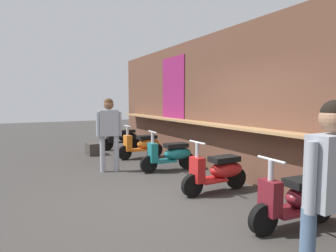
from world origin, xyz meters
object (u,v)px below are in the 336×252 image
Objects in this scene: scooter_red at (219,171)px; scooter_maroon at (298,199)px; scooter_orange at (143,145)px; shopper_browsing at (109,126)px; shopper_with_handbag at (332,183)px; scooter_black at (123,138)px; scooter_teal at (171,154)px; merchandise_crate at (94,149)px.

scooter_red is 1.00× the size of scooter_maroon.
scooter_orange is 1.00× the size of scooter_maroon.
scooter_maroon is (1.69, -0.00, 0.00)m from scooter_red.
shopper_browsing is (1.15, -1.34, 0.68)m from scooter_orange.
scooter_maroon is 0.83× the size of shopper_with_handbag.
scooter_orange is at bearing -90.97° from scooter_red.
shopper_with_handbag reaches higher than scooter_black.
scooter_teal is 3.53m from scooter_maroon.
shopper_browsing reaches higher than scooter_black.
scooter_red and scooter_maroon have the same top height.
scooter_orange is 1.00× the size of scooter_teal.
scooter_black is 7.02m from scooter_maroon.
merchandise_crate is at bearing 24.44° from scooter_black.
shopper_browsing reaches higher than merchandise_crate.
scooter_teal is at bearing 87.34° from scooter_orange.
scooter_teal is 3.10m from merchandise_crate.
shopper_browsing is at bearing -4.10° from merchandise_crate.
scooter_black and scooter_red have the same top height.
scooter_orange is 3.57m from scooter_red.
scooter_teal is 1.00× the size of scooter_red.
merchandise_crate is (-6.39, -1.17, -0.21)m from scooter_maroon.
shopper_browsing is at bearing 61.70° from scooter_black.
scooter_red is 4.85m from merchandise_crate.
shopper_with_handbag reaches higher than scooter_orange.
scooter_teal is 1.84m from scooter_red.
scooter_black reaches higher than merchandise_crate.
scooter_orange is 0.82× the size of shopper_browsing.
scooter_black is at bearing -87.13° from scooter_teal.
scooter_orange is 5.26m from scooter_maroon.
scooter_red is 1.69m from scooter_maroon.
scooter_red is 0.83× the size of shopper_with_handbag.
shopper_browsing is (-5.23, -0.29, 0.04)m from shopper_with_handbag.
shopper_browsing is at bearing -20.47° from scooter_teal.
merchandise_crate is (-1.13, -1.17, -0.21)m from scooter_orange.
shopper_browsing is 3.55× the size of merchandise_crate.
shopper_browsing is 2.46m from merchandise_crate.
scooter_red is at bearing 92.87° from scooter_teal.
scooter_red is 2.84m from shopper_browsing.
shopper_with_handbag is 7.56m from merchandise_crate.
scooter_maroon is at bearing 87.34° from scooter_orange.
scooter_red reaches higher than merchandise_crate.
scooter_black is 3.27m from shopper_browsing.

